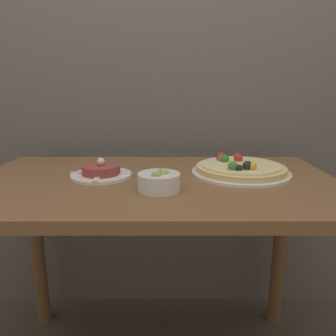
{
  "coord_description": "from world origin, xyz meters",
  "views": [
    {
      "loc": [
        0.04,
        -0.69,
        1.07
      ],
      "look_at": [
        0.04,
        0.34,
        0.82
      ],
      "focal_mm": 35.0,
      "sensor_mm": 36.0,
      "label": 1
    }
  ],
  "objects": [
    {
      "name": "pizza_plate",
      "position": [
        0.29,
        0.41,
        0.8
      ],
      "size": [
        0.34,
        0.34,
        0.06
      ],
      "color": "white",
      "rests_on": "dining_table"
    },
    {
      "name": "dining_table",
      "position": [
        0.0,
        0.35,
        0.66
      ],
      "size": [
        1.2,
        0.7,
        0.78
      ],
      "color": "brown",
      "rests_on": "ground_plane"
    },
    {
      "name": "tartare_plate",
      "position": [
        -0.18,
        0.38,
        0.79
      ],
      "size": [
        0.21,
        0.21,
        0.07
      ],
      "color": "white",
      "rests_on": "dining_table"
    },
    {
      "name": "small_bowl",
      "position": [
        0.02,
        0.23,
        0.81
      ],
      "size": [
        0.12,
        0.12,
        0.07
      ],
      "color": "white",
      "rests_on": "dining_table"
    },
    {
      "name": "back_wall",
      "position": [
        0.0,
        0.82,
        1.3
      ],
      "size": [
        8.0,
        0.05,
        2.6
      ],
      "color": "slate",
      "rests_on": "ground_plane"
    }
  ]
}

